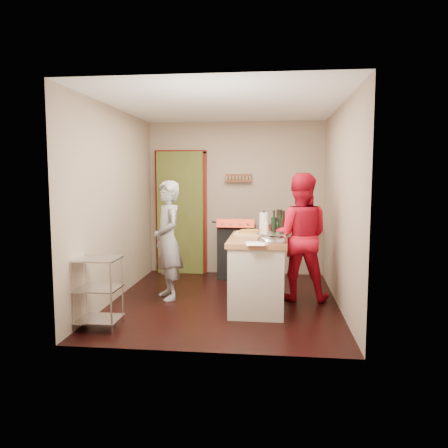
% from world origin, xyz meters
% --- Properties ---
extents(floor, '(3.50, 3.50, 0.00)m').
position_xyz_m(floor, '(0.00, 0.00, 0.00)').
color(floor, black).
rests_on(floor, ground).
extents(back_wall, '(3.00, 0.44, 2.60)m').
position_xyz_m(back_wall, '(-0.64, 1.78, 1.13)').
color(back_wall, gray).
rests_on(back_wall, ground).
extents(left_wall, '(0.04, 3.50, 2.60)m').
position_xyz_m(left_wall, '(-1.50, 0.00, 1.30)').
color(left_wall, gray).
rests_on(left_wall, ground).
extents(right_wall, '(0.04, 3.50, 2.60)m').
position_xyz_m(right_wall, '(1.50, 0.00, 1.30)').
color(right_wall, gray).
rests_on(right_wall, ground).
extents(ceiling, '(3.00, 3.50, 0.02)m').
position_xyz_m(ceiling, '(0.00, 0.00, 2.61)').
color(ceiling, white).
rests_on(ceiling, back_wall).
extents(stove, '(0.60, 0.63, 1.00)m').
position_xyz_m(stove, '(0.05, 1.42, 0.45)').
color(stove, black).
rests_on(stove, ground).
extents(wire_shelving, '(0.48, 0.40, 0.80)m').
position_xyz_m(wire_shelving, '(-1.28, -1.20, 0.44)').
color(wire_shelving, silver).
rests_on(wire_shelving, ground).
extents(island, '(0.73, 1.31, 1.22)m').
position_xyz_m(island, '(0.45, -0.24, 0.48)').
color(island, '#B6AD9B').
rests_on(island, ground).
extents(person_stripe, '(0.64, 0.71, 1.62)m').
position_xyz_m(person_stripe, '(-0.79, 0.04, 0.81)').
color(person_stripe, '#B3B4B8').
rests_on(person_stripe, ground).
extents(person_red, '(0.88, 0.70, 1.73)m').
position_xyz_m(person_red, '(1.00, 0.22, 0.86)').
color(person_red, red).
rests_on(person_red, ground).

